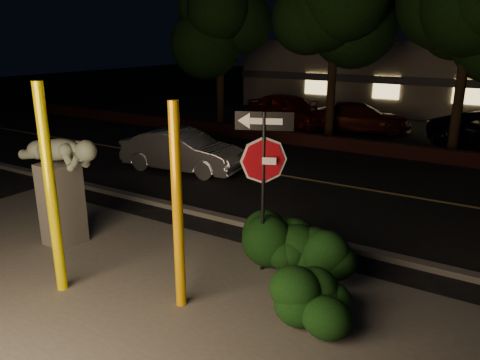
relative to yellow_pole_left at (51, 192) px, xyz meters
The scene contains 19 objects.
ground 11.48m from the yellow_pole_left, 81.61° to the left, with size 90.00×90.00×0.00m, color black.
patio 2.43m from the yellow_pole_left, ahead, with size 14.00×6.00×0.02m, color #4C4944.
road 8.57m from the yellow_pole_left, 78.62° to the left, with size 80.00×8.00×0.01m, color black.
lane_marking 8.57m from the yellow_pole_left, 78.62° to the left, with size 80.00×0.12×0.01m, color #AD9E45.
curb 4.76m from the yellow_pole_left, 68.13° to the left, with size 80.00×0.25×0.12m, color #4C4944.
brick_wall 12.72m from the yellow_pole_left, 82.47° to the left, with size 40.00×0.35×0.50m, color #3F1814.
parking_lot 18.38m from the yellow_pole_left, 84.81° to the left, with size 40.00×12.00×0.01m, color black.
building 26.26m from the yellow_pole_left, 86.39° to the left, with size 22.00×10.20×4.00m.
tree_far_a 15.98m from the yellow_pole_left, 114.05° to the left, with size 4.60×4.60×7.43m.
yellow_pole_left is the anchor object (origin of this frame).
yellow_pole_right 2.18m from the yellow_pole_left, 18.94° to the left, with size 0.17×0.17×3.33m, color #FDAC05.
signpost 3.57m from the yellow_pole_left, 43.27° to the left, with size 0.94×0.42×2.98m.
sculpture 2.00m from the yellow_pole_left, 139.26° to the left, with size 2.18×0.70×2.34m.
hedge_center 4.18m from the yellow_pole_left, 46.84° to the left, with size 2.16×1.01×1.13m, color black.
hedge_right 4.57m from the yellow_pole_left, 37.58° to the left, with size 1.68×0.90×1.10m, color black.
hedge_far_right 4.64m from the yellow_pole_left, 17.90° to the left, with size 1.36×0.85×0.94m, color black.
silver_sedan 7.71m from the yellow_pole_left, 112.82° to the left, with size 1.41×4.06×1.34m, color #BBBBC0.
parked_car_red 16.34m from the yellow_pole_left, 102.49° to the left, with size 1.89×4.70×1.60m, color #6B1202.
parked_car_darkred 16.53m from the yellow_pole_left, 90.67° to the left, with size 1.86×4.56×1.32m, color #45130D.
Camera 1 is at (4.76, -5.70, 4.19)m, focal length 35.00 mm.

